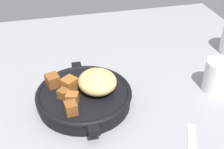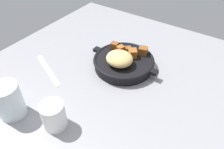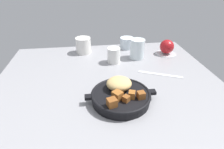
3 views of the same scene
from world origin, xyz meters
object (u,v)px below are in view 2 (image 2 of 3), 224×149
white_creamer_pitcher (54,115)px  water_glass_tall (9,101)px  butter_knife (48,70)px  cast_iron_skillet (123,61)px

white_creamer_pitcher → water_glass_tall: 13.90cm
white_creamer_pitcher → water_glass_tall: (13.30, 3.86, 1.26)cm
butter_knife → white_creamer_pitcher: bearing=165.5°
cast_iron_skillet → butter_knife: (21.68, 16.71, -2.57)cm
cast_iron_skillet → white_creamer_pitcher: same height
cast_iron_skillet → white_creamer_pitcher: 32.37cm
butter_knife → white_creamer_pitcher: white_creamer_pitcher is taller
white_creamer_pitcher → water_glass_tall: water_glass_tall is taller
butter_knife → white_creamer_pitcher: (-19.61, 15.57, 3.81)cm
cast_iron_skillet → white_creamer_pitcher: bearing=86.3°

